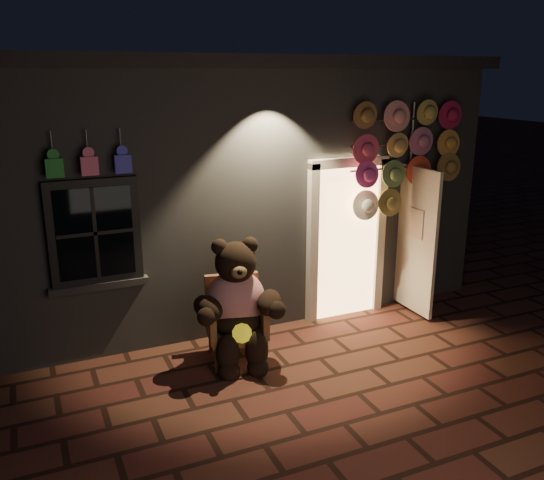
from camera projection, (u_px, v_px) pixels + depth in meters
ground at (305, 383)px, 6.27m from camera, size 60.00×60.00×0.00m
shop_building at (194, 170)px, 9.28m from camera, size 7.30×5.95×3.51m
wicker_armchair at (235, 318)px, 6.73m from camera, size 0.76×0.71×0.97m
teddy_bear at (237, 305)px, 6.56m from camera, size 1.09×0.93×1.53m
hat_rack at (404, 154)px, 7.58m from camera, size 1.64×0.22×2.90m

